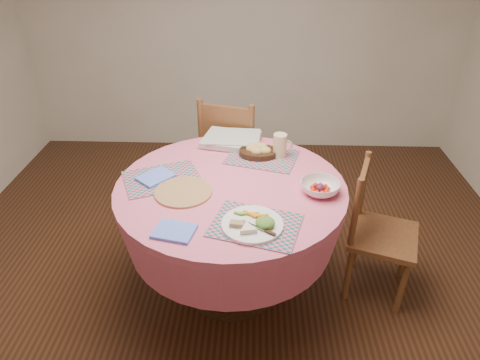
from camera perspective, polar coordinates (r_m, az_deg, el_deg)
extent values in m
plane|color=#331C0F|center=(2.76, -1.07, -13.98)|extent=(4.00, 4.00, 0.00)
cube|color=silver|center=(3.99, 0.34, 22.51)|extent=(4.00, 0.01, 2.70)
cylinder|color=#E26983|center=(2.30, -1.25, -1.04)|extent=(1.24, 1.24, 0.04)
cone|color=#E26983|center=(2.39, -1.20, -4.49)|extent=(1.24, 1.24, 0.30)
cylinder|color=black|center=(2.60, -1.12, -10.57)|extent=(0.14, 0.14, 0.44)
cylinder|color=black|center=(2.74, -1.08, -13.53)|extent=(0.56, 0.56, 0.06)
cube|color=brown|center=(2.63, 18.58, -7.13)|extent=(0.48, 0.49, 0.04)
cylinder|color=brown|center=(2.64, 20.81, -13.16)|extent=(0.04, 0.04, 0.40)
cylinder|color=brown|center=(2.88, 21.17, -8.93)|extent=(0.04, 0.04, 0.40)
cylinder|color=brown|center=(2.63, 14.25, -11.95)|extent=(0.04, 0.04, 0.40)
cylinder|color=brown|center=(2.87, 15.24, -7.82)|extent=(0.04, 0.04, 0.40)
cylinder|color=brown|center=(2.37, 15.13, -4.43)|extent=(0.04, 0.04, 0.44)
cylinder|color=brown|center=(2.64, 16.10, -0.65)|extent=(0.04, 0.04, 0.44)
cube|color=brown|center=(2.46, 15.93, -0.73)|extent=(0.13, 0.31, 0.21)
cube|color=brown|center=(3.20, -0.72, 3.14)|extent=(0.53, 0.52, 0.04)
cylinder|color=brown|center=(3.41, 3.06, 0.66)|extent=(0.05, 0.05, 0.45)
cylinder|color=brown|center=(3.50, -2.64, 1.56)|extent=(0.05, 0.05, 0.45)
cylinder|color=brown|center=(3.13, 1.48, -2.36)|extent=(0.05, 0.05, 0.45)
cylinder|color=brown|center=(3.23, -4.66, -1.30)|extent=(0.05, 0.05, 0.45)
cylinder|color=brown|center=(2.88, 1.50, 5.32)|extent=(0.05, 0.05, 0.50)
cylinder|color=brown|center=(2.98, -5.19, 6.20)|extent=(0.05, 0.05, 0.50)
cube|color=brown|center=(2.88, -1.94, 7.57)|extent=(0.35, 0.12, 0.24)
cube|color=#126266|center=(1.99, 2.07, -6.04)|extent=(0.47, 0.40, 0.01)
cube|color=#126266|center=(2.37, -10.33, 0.20)|extent=(0.49, 0.43, 0.01)
cube|color=#126266|center=(2.55, 2.93, 3.08)|extent=(0.47, 0.40, 0.01)
cylinder|color=#966841|center=(2.23, -7.56, -1.57)|extent=(0.30, 0.30, 0.01)
cube|color=#6080F8|center=(1.97, -8.75, -6.78)|extent=(0.21, 0.18, 0.01)
cube|color=#6080F8|center=(2.37, -11.18, 0.39)|extent=(0.22, 0.23, 0.01)
cylinder|color=white|center=(1.98, 1.65, -5.91)|extent=(0.29, 0.29, 0.01)
ellipsoid|color=#2D4E1B|center=(1.95, 3.42, -5.53)|extent=(0.10, 0.10, 0.04)
cylinder|color=beige|center=(1.91, 1.34, -6.62)|extent=(0.11, 0.11, 0.02)
cube|color=#88654E|center=(1.94, -0.28, -6.07)|extent=(0.07, 0.04, 0.02)
cube|color=silver|center=(1.95, 2.24, -6.19)|extent=(0.13, 0.09, 0.00)
cylinder|color=black|center=(2.56, 2.46, 3.68)|extent=(0.23, 0.23, 0.03)
ellipsoid|color=#DBBC70|center=(2.54, 1.57, 4.40)|extent=(0.07, 0.06, 0.05)
ellipsoid|color=#DBBC70|center=(2.57, 2.92, 4.68)|extent=(0.07, 0.06, 0.05)
ellipsoid|color=#DBBC70|center=(2.52, 3.38, 4.16)|extent=(0.07, 0.06, 0.05)
ellipsoid|color=#DBBC70|center=(2.51, 2.25, 4.08)|extent=(0.07, 0.06, 0.05)
ellipsoid|color=#DBBC70|center=(2.58, 2.47, 4.79)|extent=(0.07, 0.06, 0.05)
ellipsoid|color=#DBBC70|center=(2.56, 1.69, 4.66)|extent=(0.07, 0.06, 0.05)
cylinder|color=beige|center=(2.53, 5.34, 4.62)|extent=(0.08, 0.08, 0.14)
torus|color=beige|center=(2.54, 6.31, 4.59)|extent=(0.07, 0.01, 0.07)
imported|color=white|center=(2.24, 10.63, -0.99)|extent=(0.26, 0.26, 0.06)
sphere|color=red|center=(2.25, 11.61, -1.19)|extent=(0.03, 0.03, 0.03)
sphere|color=red|center=(2.27, 11.29, -0.84)|extent=(0.03, 0.03, 0.03)
sphere|color=red|center=(2.28, 10.66, -0.65)|extent=(0.03, 0.03, 0.03)
sphere|color=red|center=(2.27, 10.00, -0.70)|extent=(0.03, 0.03, 0.03)
sphere|color=red|center=(2.25, 9.62, -0.98)|extent=(0.03, 0.03, 0.03)
sphere|color=red|center=(2.23, 9.70, -1.35)|extent=(0.03, 0.03, 0.03)
sphere|color=red|center=(2.21, 10.21, -1.65)|extent=(0.03, 0.03, 0.03)
sphere|color=red|center=(2.21, 10.91, -1.73)|extent=(0.03, 0.03, 0.03)
sphere|color=red|center=(2.23, 11.47, -1.54)|extent=(0.03, 0.03, 0.03)
sphere|color=#4F1635|center=(2.24, 10.62, -1.11)|extent=(0.05, 0.05, 0.05)
cube|color=silver|center=(2.71, -1.19, 5.39)|extent=(0.39, 0.34, 0.03)
cube|color=silver|center=(2.70, -0.77, 5.80)|extent=(0.33, 0.27, 0.01)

